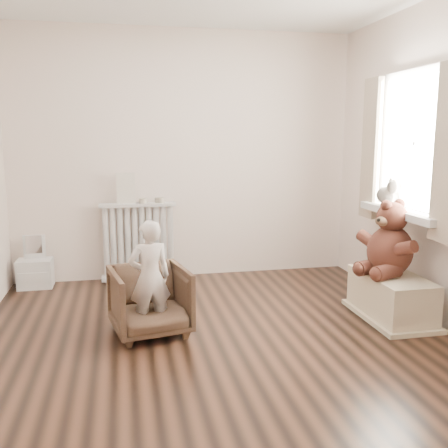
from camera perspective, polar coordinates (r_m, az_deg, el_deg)
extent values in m
cube|color=black|center=(3.87, -0.86, -13.00)|extent=(3.60, 3.60, 0.01)
cube|color=white|center=(5.34, -4.53, 7.75)|extent=(3.60, 0.02, 2.60)
cube|color=white|center=(1.83, 9.58, 3.07)|extent=(3.60, 0.02, 2.60)
cube|color=white|center=(4.28, 23.65, 6.34)|extent=(0.02, 3.60, 2.60)
cube|color=white|center=(4.50, 21.16, 8.57)|extent=(0.03, 0.90, 1.10)
cube|color=silver|center=(4.50, 19.73, 1.23)|extent=(0.22, 1.10, 0.06)
cube|color=#C2B196|center=(3.97, 24.20, 7.37)|extent=(0.06, 0.26, 1.30)
cube|color=#C2B196|center=(4.94, 16.45, 8.22)|extent=(0.06, 0.26, 1.30)
cube|color=silver|center=(5.30, -9.71, -2.32)|extent=(0.78, 0.15, 0.83)
cube|color=beige|center=(5.20, -11.16, 4.04)|extent=(0.19, 0.02, 0.32)
cylinder|color=#A59E8C|center=(5.22, -9.24, 2.65)|extent=(0.09, 0.09, 0.05)
cylinder|color=#A59E8C|center=(5.23, -7.38, 2.74)|extent=(0.10, 0.10, 0.06)
cube|color=silver|center=(5.37, -20.84, -3.95)|extent=(0.34, 0.24, 0.53)
imported|color=#4E3726|center=(3.93, -8.45, -8.66)|extent=(0.66, 0.67, 0.52)
imported|color=white|center=(3.82, -8.49, -6.07)|extent=(0.36, 0.27, 0.88)
cube|color=beige|center=(4.44, 18.59, -7.69)|extent=(0.42, 0.79, 0.37)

